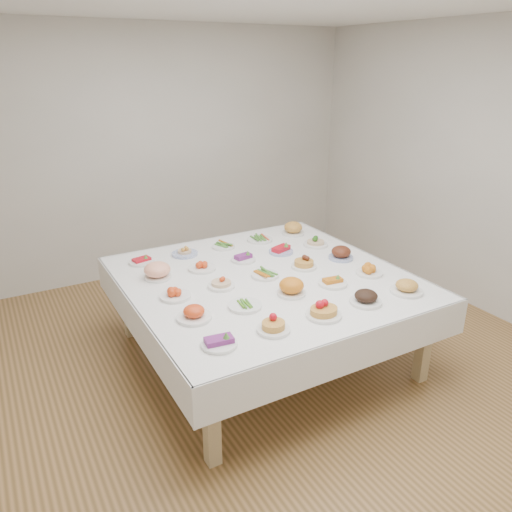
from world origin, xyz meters
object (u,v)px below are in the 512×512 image
display_table (265,284)px  dish_0 (219,340)px  dish_24 (293,228)px  dish_12 (265,274)px

display_table → dish_0: 1.11m
dish_0 → dish_24: (1.57, 1.56, 0.02)m
dish_0 → dish_24: size_ratio=1.01×
display_table → dish_12: size_ratio=9.87×
dish_0 → dish_12: bearing=44.9°
dish_12 → dish_24: bearing=44.8°
display_table → dish_0: dish_0 is taller
dish_12 → display_table: bearing=-94.7°
display_table → dish_24: (0.79, 0.78, 0.13)m
display_table → dish_24: bearing=44.8°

